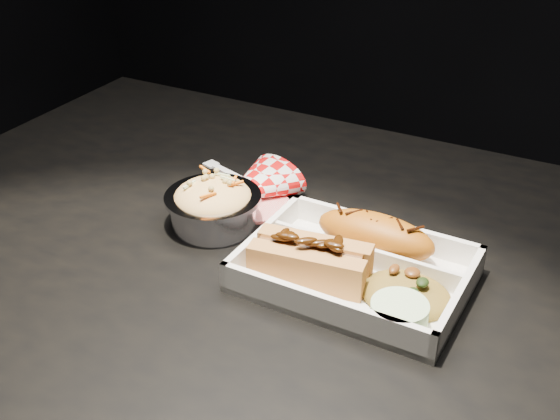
% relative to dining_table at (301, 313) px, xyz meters
% --- Properties ---
extents(dining_table, '(1.20, 0.80, 0.75)m').
position_rel_dining_table_xyz_m(dining_table, '(0.00, 0.00, 0.00)').
color(dining_table, black).
rests_on(dining_table, ground).
extents(food_tray, '(0.25, 0.18, 0.04)m').
position_rel_dining_table_xyz_m(food_tray, '(0.08, -0.02, 0.10)').
color(food_tray, white).
rests_on(food_tray, dining_table).
extents(fried_pastry, '(0.15, 0.06, 0.05)m').
position_rel_dining_table_xyz_m(fried_pastry, '(0.08, 0.04, 0.12)').
color(fried_pastry, '#AE5B11').
rests_on(fried_pastry, food_tray).
extents(hotdog, '(0.14, 0.08, 0.06)m').
position_rel_dining_table_xyz_m(hotdog, '(0.03, -0.05, 0.12)').
color(hotdog, '#C58343').
rests_on(hotdog, food_tray).
extents(fried_rice_mound, '(0.10, 0.09, 0.03)m').
position_rel_dining_table_xyz_m(fried_rice_mound, '(0.14, -0.03, 0.11)').
color(fried_rice_mound, olive).
rests_on(fried_rice_mound, food_tray).
extents(cupcake_liner, '(0.06, 0.06, 0.03)m').
position_rel_dining_table_xyz_m(cupcake_liner, '(0.15, -0.08, 0.11)').
color(cupcake_liner, beige).
rests_on(cupcake_liner, food_tray).
extents(foil_coleslaw_cup, '(0.12, 0.12, 0.07)m').
position_rel_dining_table_xyz_m(foil_coleslaw_cup, '(-0.13, 0.01, 0.12)').
color(foil_coleslaw_cup, silver).
rests_on(foil_coleslaw_cup, dining_table).
extents(napkin_fork, '(0.18, 0.15, 0.10)m').
position_rel_dining_table_xyz_m(napkin_fork, '(-0.12, 0.09, 0.11)').
color(napkin_fork, red).
rests_on(napkin_fork, dining_table).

